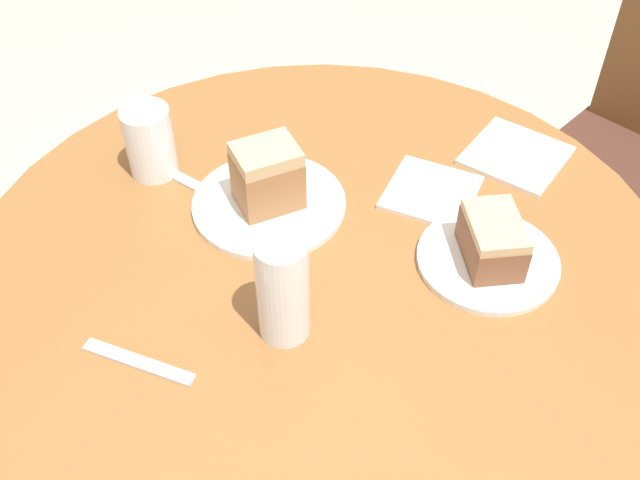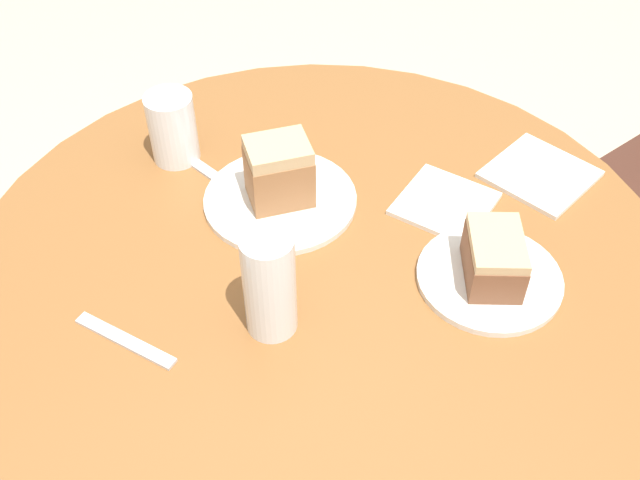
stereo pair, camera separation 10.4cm
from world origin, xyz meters
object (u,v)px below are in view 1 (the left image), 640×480
at_px(chair, 631,172).
at_px(plate_far, 488,260).
at_px(plate_near, 269,204).
at_px(glass_lemonade, 150,146).
at_px(cake_slice_far, 492,240).
at_px(cake_slice_near, 267,176).
at_px(glass_water, 283,293).

bearing_deg(chair, plate_far, -84.87).
bearing_deg(chair, plate_near, -105.90).
bearing_deg(plate_far, glass_lemonade, -155.97).
bearing_deg(cake_slice_far, cake_slice_near, -154.43).
bearing_deg(chair, cake_slice_near, -105.90).
distance_m(plate_near, glass_lemonade, 0.21).
height_order(plate_far, glass_lemonade, glass_lemonade).
height_order(cake_slice_far, glass_water, glass_water).
bearing_deg(cake_slice_near, chair, 75.72).
height_order(chair, cake_slice_near, cake_slice_near).
bearing_deg(glass_lemonade, chair, 66.29).
relative_size(chair, cake_slice_far, 6.58).
bearing_deg(plate_far, cake_slice_far, 180.00).
bearing_deg(plate_near, glass_water, -36.22).
relative_size(plate_far, glass_water, 1.28).
bearing_deg(chair, cake_slice_far, -84.87).
bearing_deg(cake_slice_near, glass_lemonade, -158.47).
height_order(chair, cake_slice_far, chair).
xyz_separation_m(cake_slice_near, glass_water, (0.19, -0.14, 0.01)).
distance_m(chair, glass_lemonade, 1.08).
xyz_separation_m(plate_near, plate_far, (0.30, 0.15, 0.00)).
relative_size(cake_slice_near, glass_lemonade, 0.97).
bearing_deg(plate_near, cake_slice_far, 25.57).
bearing_deg(cake_slice_near, plate_far, 25.57).
xyz_separation_m(chair, plate_near, (-0.22, -0.86, 0.30)).
relative_size(plate_far, cake_slice_far, 1.57).
bearing_deg(chair, glass_water, -93.15).
xyz_separation_m(cake_slice_near, cake_slice_far, (0.30, 0.15, -0.02)).
height_order(plate_far, glass_water, glass_water).
bearing_deg(plate_near, glass_lemonade, -158.47).
relative_size(plate_near, cake_slice_far, 1.83).
bearing_deg(cake_slice_far, glass_water, -111.26).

